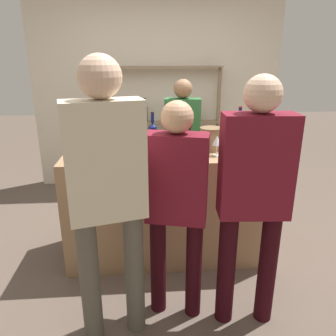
{
  "coord_description": "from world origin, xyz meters",
  "views": [
    {
      "loc": [
        -0.21,
        -2.76,
        1.8
      ],
      "look_at": [
        0.0,
        0.0,
        0.85
      ],
      "focal_mm": 35.0,
      "sensor_mm": 36.0,
      "label": 1
    }
  ],
  "objects": [
    {
      "name": "wine_glass",
      "position": [
        0.4,
        -0.15,
        1.13
      ],
      "size": [
        0.08,
        0.08,
        0.17
      ],
      "color": "silver",
      "rests_on": "bar_counter"
    },
    {
      "name": "server_behind_counter",
      "position": [
        0.23,
        0.84,
        0.93
      ],
      "size": [
        0.42,
        0.23,
        1.57
      ],
      "rotation": [
        0.0,
        0.0,
        -1.7
      ],
      "color": "black",
      "rests_on": "ground_plane"
    },
    {
      "name": "ground_plane",
      "position": [
        0.0,
        0.0,
        0.0
      ],
      "size": [
        16.0,
        16.0,
        0.0
      ],
      "primitive_type": "plane",
      "color": "brown"
    },
    {
      "name": "bar_counter",
      "position": [
        0.0,
        0.0,
        0.5
      ],
      "size": [
        1.8,
        0.7,
        1.0
      ],
      "primitive_type": "cube",
      "color": "#997551",
      "rests_on": "ground_plane"
    },
    {
      "name": "customer_right",
      "position": [
        0.48,
        -0.9,
        1.01
      ],
      "size": [
        0.45,
        0.22,
        1.71
      ],
      "rotation": [
        0.0,
        0.0,
        1.51
      ],
      "color": "black",
      "rests_on": "ground_plane"
    },
    {
      "name": "customer_left",
      "position": [
        -0.43,
        -0.96,
        1.08
      ],
      "size": [
        0.49,
        0.3,
        1.82
      ],
      "rotation": [
        0.0,
        0.0,
        1.82
      ],
      "color": "#575347",
      "rests_on": "ground_plane"
    },
    {
      "name": "counter_bottle_3",
      "position": [
        0.16,
        -0.18,
        1.14
      ],
      "size": [
        0.08,
        0.08,
        0.34
      ],
      "color": "black",
      "rests_on": "bar_counter"
    },
    {
      "name": "counter_bottle_2",
      "position": [
        0.69,
        0.23,
        1.14
      ],
      "size": [
        0.08,
        0.08,
        0.36
      ],
      "color": "#0F1956",
      "rests_on": "bar_counter"
    },
    {
      "name": "counter_bottle_0",
      "position": [
        -0.13,
        0.09,
        1.13
      ],
      "size": [
        0.07,
        0.07,
        0.34
      ],
      "color": "#0F1956",
      "rests_on": "bar_counter"
    },
    {
      "name": "cork_jar",
      "position": [
        0.75,
        -0.12,
        1.08
      ],
      "size": [
        0.11,
        0.11,
        0.16
      ],
      "color": "silver",
      "rests_on": "bar_counter"
    },
    {
      "name": "back_wall",
      "position": [
        0.0,
        1.95,
        1.4
      ],
      "size": [
        3.4,
        0.12,
        2.8
      ],
      "primitive_type": "cube",
      "color": "beige",
      "rests_on": "ground_plane"
    },
    {
      "name": "counter_bottle_4",
      "position": [
        0.57,
        0.04,
        1.12
      ],
      "size": [
        0.07,
        0.07,
        0.32
      ],
      "color": "black",
      "rests_on": "bar_counter"
    },
    {
      "name": "counter_bottle_1",
      "position": [
        -0.46,
        -0.08,
        1.15
      ],
      "size": [
        0.07,
        0.07,
        0.36
      ],
      "color": "brown",
      "rests_on": "bar_counter"
    },
    {
      "name": "customer_center",
      "position": [
        -0.01,
        -0.79,
        0.91
      ],
      "size": [
        0.43,
        0.27,
        1.55
      ],
      "rotation": [
        0.0,
        0.0,
        1.32
      ],
      "color": "black",
      "rests_on": "ground_plane"
    },
    {
      "name": "back_shelf",
      "position": [
        -0.0,
        1.77,
        1.1
      ],
      "size": [
        1.73,
        0.18,
        1.67
      ],
      "color": "#897056",
      "rests_on": "ground_plane"
    },
    {
      "name": "ice_bucket",
      "position": [
        0.38,
        0.03,
        1.1
      ],
      "size": [
        0.2,
        0.2,
        0.2
      ],
      "color": "#846647",
      "rests_on": "bar_counter"
    }
  ]
}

